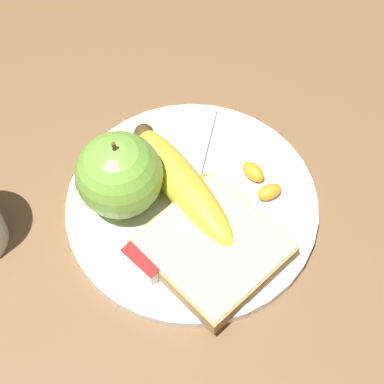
{
  "coord_description": "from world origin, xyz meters",
  "views": [
    {
      "loc": [
        0.22,
        -0.23,
        0.55
      ],
      "look_at": [
        0.0,
        0.0,
        0.03
      ],
      "focal_mm": 60.0,
      "sensor_mm": 36.0,
      "label": 1
    }
  ],
  "objects": [
    {
      "name": "orange_segment_5",
      "position": [
        0.02,
        0.06,
        0.02
      ],
      "size": [
        0.03,
        0.02,
        0.01
      ],
      "color": "orange",
      "rests_on": "plate"
    },
    {
      "name": "jam_packet",
      "position": [
        0.02,
        -0.07,
        0.02
      ],
      "size": [
        0.04,
        0.03,
        0.02
      ],
      "color": "white",
      "rests_on": "plate"
    },
    {
      "name": "orange_segment_1",
      "position": [
        0.06,
        0.02,
        0.02
      ],
      "size": [
        0.04,
        0.03,
        0.02
      ],
      "color": "orange",
      "rests_on": "plate"
    },
    {
      "name": "bread_slice",
      "position": [
        0.05,
        -0.03,
        0.02
      ],
      "size": [
        0.12,
        0.11,
        0.02
      ],
      "color": "#AB8751",
      "rests_on": "plate"
    },
    {
      "name": "apple",
      "position": [
        -0.05,
        -0.04,
        0.05
      ],
      "size": [
        0.08,
        0.08,
        0.09
      ],
      "color": "#72B23D",
      "rests_on": "plate"
    },
    {
      "name": "banana",
      "position": [
        -0.01,
        0.0,
        0.03
      ],
      "size": [
        0.16,
        0.07,
        0.04
      ],
      "color": "yellow",
      "rests_on": "plate"
    },
    {
      "name": "orange_segment_4",
      "position": [
        0.05,
        0.06,
        0.02
      ],
      "size": [
        0.02,
        0.03,
        0.01
      ],
      "color": "orange",
      "rests_on": "plate"
    },
    {
      "name": "plate",
      "position": [
        0.0,
        0.0,
        0.01
      ],
      "size": [
        0.25,
        0.25,
        0.01
      ],
      "color": "white",
      "rests_on": "ground_plane"
    },
    {
      "name": "orange_segment_6",
      "position": [
        0.04,
        0.01,
        0.02
      ],
      "size": [
        0.02,
        0.03,
        0.01
      ],
      "color": "orange",
      "rests_on": "plate"
    },
    {
      "name": "orange_segment_3",
      "position": [
        0.01,
        0.02,
        0.02
      ],
      "size": [
        0.03,
        0.04,
        0.02
      ],
      "color": "orange",
      "rests_on": "plate"
    },
    {
      "name": "fork",
      "position": [
        -0.0,
        0.0,
        0.01
      ],
      "size": [
        0.12,
        0.17,
        0.0
      ],
      "rotation": [
        0.0,
        0.0,
        11.55
      ],
      "color": "#B2B2B7",
      "rests_on": "plate"
    },
    {
      "name": "orange_segment_7",
      "position": [
        0.06,
        0.0,
        0.02
      ],
      "size": [
        0.02,
        0.03,
        0.02
      ],
      "color": "orange",
      "rests_on": "plate"
    },
    {
      "name": "orange_segment_2",
      "position": [
        -0.0,
        0.02,
        0.02
      ],
      "size": [
        0.03,
        0.04,
        0.02
      ],
      "color": "orange",
      "rests_on": "plate"
    },
    {
      "name": "ground_plane",
      "position": [
        0.0,
        0.0,
        0.0
      ],
      "size": [
        3.0,
        3.0,
        0.0
      ],
      "primitive_type": "plane",
      "color": "brown"
    },
    {
      "name": "orange_segment_0",
      "position": [
        0.02,
        0.01,
        0.02
      ],
      "size": [
        0.03,
        0.03,
        0.02
      ],
      "color": "orange",
      "rests_on": "plate"
    }
  ]
}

